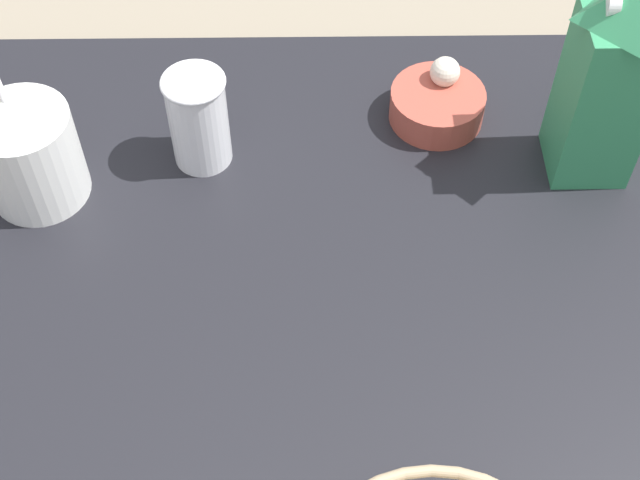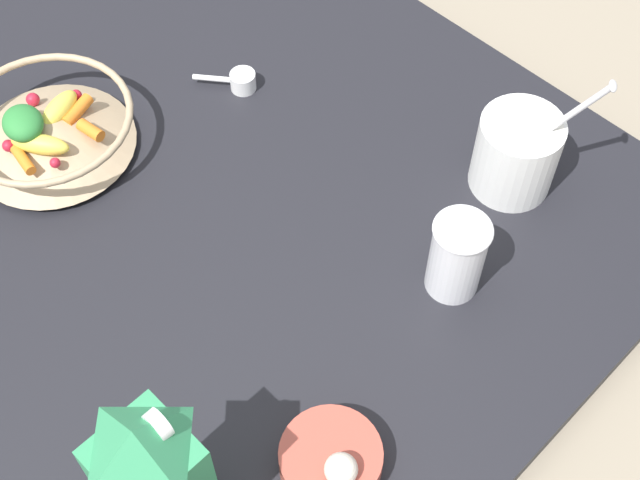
# 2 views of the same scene
# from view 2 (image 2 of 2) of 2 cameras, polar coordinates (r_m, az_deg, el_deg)

# --- Properties ---
(ground_plane) EXTENTS (6.00, 6.00, 0.00)m
(ground_plane) POSITION_cam_2_polar(r_m,az_deg,el_deg) (1.21, -12.65, 0.85)
(ground_plane) COLOR gray
(countertop) EXTENTS (1.17, 1.17, 0.03)m
(countertop) POSITION_cam_2_polar(r_m,az_deg,el_deg) (1.19, -12.79, 1.29)
(countertop) COLOR black
(countertop) RESTS_ON ground_plane
(fruit_bowl) EXTENTS (0.23, 0.23, 0.09)m
(fruit_bowl) POSITION_cam_2_polar(r_m,az_deg,el_deg) (1.24, -17.03, 6.80)
(fruit_bowl) COLOR tan
(fruit_bowl) RESTS_ON countertop
(yogurt_tub) EXTENTS (0.14, 0.11, 0.20)m
(yogurt_tub) POSITION_cam_2_polar(r_m,az_deg,el_deg) (1.16, 12.50, 5.60)
(yogurt_tub) COLOR white
(yogurt_tub) RESTS_ON countertop
(drinking_cup) EXTENTS (0.07, 0.07, 0.12)m
(drinking_cup) POSITION_cam_2_polar(r_m,az_deg,el_deg) (1.05, 8.77, -0.97)
(drinking_cup) COLOR white
(drinking_cup) RESTS_ON countertop
(measuring_scoop) EXTENTS (0.08, 0.07, 0.03)m
(measuring_scoop) POSITION_cam_2_polar(r_m,az_deg,el_deg) (1.29, -5.12, 10.11)
(measuring_scoop) COLOR white
(measuring_scoop) RESTS_ON countertop
(garlic_bowl) EXTENTS (0.11, 0.11, 0.07)m
(garlic_bowl) POSITION_cam_2_polar(r_m,az_deg,el_deg) (0.97, 0.74, -13.95)
(garlic_bowl) COLOR #B24C3D
(garlic_bowl) RESTS_ON countertop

